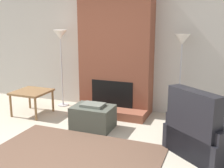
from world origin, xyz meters
The scene contains 8 objects.
wall_back centered at (0.00, 2.94, 1.30)m, with size 8.01×0.06×2.60m, color #BCB7AD.
fireplace centered at (0.00, 2.67, 1.24)m, with size 1.48×0.79×2.60m.
ottoman centered at (-0.04, 1.65, 0.21)m, with size 0.71×0.52×0.45m.
armchair centered at (1.86, 1.33, 0.28)m, with size 1.32×1.30×0.98m.
side_table centered at (-1.50, 1.88, 0.43)m, with size 0.67×0.67×0.48m.
floor_lamp_left centered at (-1.23, 2.62, 1.42)m, with size 0.29×0.29×1.66m.
floor_lamp_right centered at (1.31, 2.62, 1.39)m, with size 0.29×0.29×1.63m.
area_rug centered at (0.15, 0.58, 0.01)m, with size 2.44×1.59×0.01m, color brown.
Camera 1 is at (1.97, -2.60, 1.91)m, focal length 45.00 mm.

